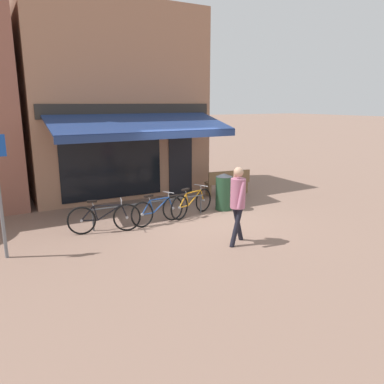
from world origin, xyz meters
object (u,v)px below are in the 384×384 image
at_px(bicycle_blue, 158,210).
at_px(bicycle_orange, 192,203).
at_px(pedestrian_adult, 238,197).
at_px(litter_bin, 224,192).
at_px(park_bench, 228,182).
at_px(bicycle_black, 104,218).

relative_size(bicycle_blue, bicycle_orange, 0.99).
height_order(pedestrian_adult, litter_bin, pedestrian_adult).
bearing_deg(pedestrian_adult, park_bench, 48.24).
height_order(litter_bin, park_bench, litter_bin).
distance_m(bicycle_blue, pedestrian_adult, 2.57).
bearing_deg(pedestrian_adult, bicycle_orange, 76.46).
distance_m(bicycle_orange, pedestrian_adult, 2.54).
xyz_separation_m(bicycle_black, litter_bin, (3.78, 0.27, 0.19)).
relative_size(litter_bin, park_bench, 0.69).
bearing_deg(bicycle_blue, pedestrian_adult, -75.55).
distance_m(bicycle_black, bicycle_blue, 1.47).
relative_size(bicycle_blue, litter_bin, 1.48).
distance_m(bicycle_orange, litter_bin, 1.18).
xyz_separation_m(bicycle_black, park_bench, (4.99, 1.84, 0.09)).
xyz_separation_m(bicycle_blue, park_bench, (3.53, 1.83, 0.10)).
bearing_deg(park_bench, bicycle_blue, -145.26).
bearing_deg(bicycle_orange, bicycle_black, 163.25).
relative_size(pedestrian_adult, litter_bin, 1.61).
relative_size(bicycle_orange, pedestrian_adult, 0.93).
height_order(bicycle_blue, park_bench, park_bench).
distance_m(bicycle_black, pedestrian_adult, 3.41).
bearing_deg(pedestrian_adult, litter_bin, 52.43).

